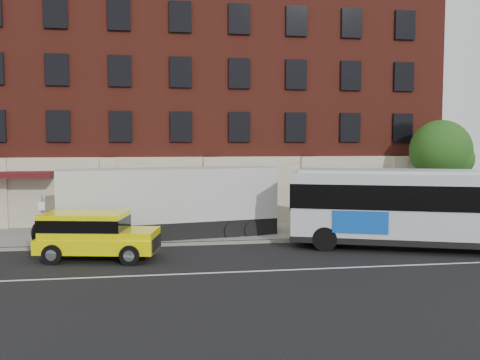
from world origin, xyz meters
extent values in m
plane|color=black|center=(0.00, 0.00, 0.00)|extent=(120.00, 120.00, 0.00)
cube|color=gray|center=(0.00, 9.00, 0.07)|extent=(60.00, 6.00, 0.15)
cube|color=gray|center=(0.00, 6.00, 0.07)|extent=(60.00, 0.25, 0.15)
cube|color=silver|center=(0.00, 0.50, 0.01)|extent=(60.00, 0.12, 0.01)
cube|color=maroon|center=(0.00, 17.00, 7.65)|extent=(30.00, 10.00, 15.00)
cube|color=beige|center=(0.00, 11.85, 2.15)|extent=(30.00, 0.35, 4.00)
cube|color=#480D11|center=(-11.00, 11.00, 3.25)|extent=(4.20, 2.20, 0.30)
cube|color=beige|center=(-12.00, 11.75, 2.15)|extent=(0.90, 0.55, 4.00)
cube|color=beige|center=(-6.00, 11.75, 2.15)|extent=(0.90, 0.55, 4.00)
cube|color=beige|center=(0.00, 11.75, 2.15)|extent=(0.90, 0.55, 4.00)
cube|color=beige|center=(6.00, 11.75, 2.15)|extent=(0.90, 0.55, 4.00)
cube|color=beige|center=(12.00, 11.75, 2.15)|extent=(0.90, 0.55, 4.00)
cube|color=black|center=(-8.75, 11.92, 5.95)|extent=(1.30, 0.20, 1.80)
cube|color=black|center=(-5.25, 11.92, 5.95)|extent=(1.30, 0.20, 1.80)
cube|color=black|center=(-1.75, 11.92, 5.95)|extent=(1.30, 0.20, 1.80)
cube|color=black|center=(1.75, 11.92, 5.95)|extent=(1.30, 0.20, 1.80)
cube|color=black|center=(5.25, 11.92, 5.95)|extent=(1.30, 0.20, 1.80)
cube|color=black|center=(8.75, 11.92, 5.95)|extent=(1.30, 0.20, 1.80)
cube|color=black|center=(12.25, 11.92, 5.95)|extent=(1.30, 0.20, 1.80)
cube|color=black|center=(-8.75, 11.92, 9.15)|extent=(1.30, 0.20, 1.80)
cube|color=black|center=(-5.25, 11.92, 9.15)|extent=(1.30, 0.20, 1.80)
cube|color=black|center=(-1.75, 11.92, 9.15)|extent=(1.30, 0.20, 1.80)
cube|color=black|center=(1.75, 11.92, 9.15)|extent=(1.30, 0.20, 1.80)
cube|color=black|center=(5.25, 11.92, 9.15)|extent=(1.30, 0.20, 1.80)
cube|color=black|center=(8.75, 11.92, 9.15)|extent=(1.30, 0.20, 1.80)
cube|color=black|center=(12.25, 11.92, 9.15)|extent=(1.30, 0.20, 1.80)
cube|color=black|center=(-8.75, 11.92, 12.35)|extent=(1.30, 0.20, 1.80)
cube|color=black|center=(-5.25, 11.92, 12.35)|extent=(1.30, 0.20, 1.80)
cube|color=black|center=(-1.75, 11.92, 12.35)|extent=(1.30, 0.20, 1.80)
cube|color=black|center=(1.75, 11.92, 12.35)|extent=(1.30, 0.20, 1.80)
cube|color=black|center=(5.25, 11.92, 12.35)|extent=(1.30, 0.20, 1.80)
cube|color=black|center=(8.75, 11.92, 12.35)|extent=(1.30, 0.20, 1.80)
cube|color=black|center=(12.25, 11.92, 12.35)|extent=(1.30, 0.20, 1.80)
cube|color=black|center=(-10.50, 11.78, 1.75)|extent=(2.60, 0.15, 2.80)
cube|color=black|center=(-4.50, 11.78, 1.75)|extent=(2.60, 0.15, 2.80)
cube|color=black|center=(1.50, 11.78, 1.75)|extent=(2.60, 0.15, 2.80)
cube|color=black|center=(7.50, 11.78, 1.75)|extent=(2.60, 0.15, 2.80)
cylinder|color=slate|center=(-8.50, 6.20, 1.25)|extent=(0.07, 0.07, 2.50)
cube|color=white|center=(-8.50, 6.05, 2.05)|extent=(0.30, 0.03, 0.40)
cube|color=white|center=(-8.50, 6.05, 1.55)|extent=(0.30, 0.03, 0.35)
cylinder|color=#3D291E|center=(13.50, 9.50, 1.65)|extent=(0.32, 0.32, 3.00)
sphere|color=#174614|center=(13.50, 9.50, 4.55)|extent=(3.60, 3.60, 3.60)
sphere|color=#174614|center=(14.20, 9.10, 4.05)|extent=(2.20, 2.20, 2.20)
sphere|color=#174614|center=(12.90, 9.90, 4.15)|extent=(2.00, 2.00, 2.00)
cube|color=silver|center=(9.81, 3.14, 2.00)|extent=(13.70, 7.32, 3.22)
cube|color=black|center=(9.81, 3.14, 0.51)|extent=(13.77, 7.39, 0.28)
cube|color=silver|center=(9.81, 3.14, 3.67)|extent=(12.94, 6.77, 0.14)
cube|color=black|center=(9.81, 3.14, 2.54)|extent=(13.81, 7.43, 1.13)
cube|color=#0C4AB9|center=(5.92, 3.02, 1.41)|extent=(2.35, 0.90, 1.02)
cylinder|color=black|center=(4.50, 3.73, 0.56)|extent=(1.18, 0.71, 1.13)
cylinder|color=black|center=(5.38, 6.12, 0.56)|extent=(1.18, 0.71, 1.13)
cube|color=#FDF600|center=(-5.65, 3.57, 0.67)|extent=(5.29, 2.99, 0.62)
cube|color=#FDF600|center=(-6.21, 3.68, 1.50)|extent=(3.75, 2.65, 1.04)
cube|color=black|center=(-6.21, 3.68, 1.56)|extent=(3.80, 2.70, 0.52)
cube|color=#FDF600|center=(-3.97, 3.24, 1.14)|extent=(1.91, 2.23, 0.31)
cube|color=black|center=(-3.19, 3.08, 0.73)|extent=(0.38, 1.64, 0.57)
cylinder|color=black|center=(-8.25, 4.08, 1.14)|extent=(0.38, 0.82, 0.79)
cylinder|color=black|center=(-4.27, 2.26, 0.42)|extent=(0.87, 0.44, 0.83)
cylinder|color=silver|center=(-4.27, 2.26, 0.42)|extent=(0.51, 0.39, 0.46)
cylinder|color=black|center=(-3.88, 4.26, 0.42)|extent=(0.87, 0.44, 0.83)
cylinder|color=silver|center=(-3.88, 4.26, 0.42)|extent=(0.51, 0.39, 0.46)
cylinder|color=black|center=(-7.43, 2.88, 0.42)|extent=(0.87, 0.44, 0.83)
cylinder|color=silver|center=(-7.43, 2.88, 0.42)|extent=(0.51, 0.39, 0.46)
cylinder|color=black|center=(-7.04, 4.88, 0.42)|extent=(0.87, 0.44, 0.83)
cylinder|color=silver|center=(-7.04, 4.88, 0.42)|extent=(0.51, 0.39, 0.46)
cube|color=black|center=(-2.54, 7.60, 0.51)|extent=(11.29, 4.10, 1.01)
cube|color=silver|center=(-2.54, 7.60, 2.35)|extent=(11.29, 4.14, 2.68)
cylinder|color=black|center=(-6.45, 5.83, 0.46)|extent=(0.95, 0.41, 0.92)
cylinder|color=black|center=(-6.81, 7.92, 0.46)|extent=(0.95, 0.41, 0.92)
cylinder|color=black|center=(-5.36, 6.03, 0.46)|extent=(0.95, 0.41, 0.92)
cylinder|color=black|center=(-5.72, 8.12, 0.46)|extent=(0.95, 0.41, 0.92)
cylinder|color=black|center=(0.64, 7.08, 0.46)|extent=(0.95, 0.41, 0.92)
cylinder|color=black|center=(0.27, 9.17, 0.46)|extent=(0.95, 0.41, 0.92)
cylinder|color=black|center=(1.73, 7.28, 0.46)|extent=(0.95, 0.41, 0.92)
cylinder|color=black|center=(1.36, 9.37, 0.46)|extent=(0.95, 0.41, 0.92)
camera|label=1|loc=(-2.97, -18.87, 5.03)|focal=38.43mm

